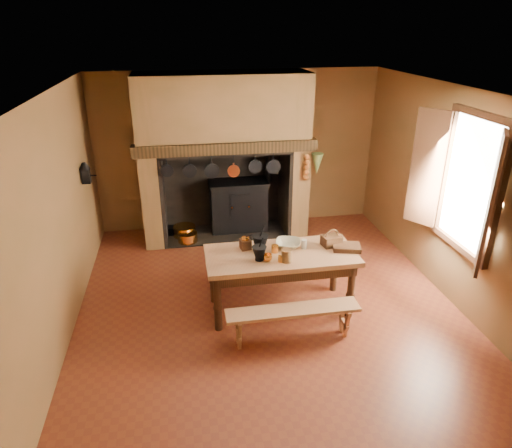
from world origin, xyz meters
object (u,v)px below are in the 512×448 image
Objects in this scene: work_table at (281,262)px; iron_range at (239,205)px; bench_front at (293,317)px; mixing_bowl at (288,244)px; coffee_grinder at (245,243)px; wicker_basket at (332,240)px.

iron_range is at bearing 94.05° from work_table.
mixing_bowl is at bearing 81.00° from bench_front.
coffee_grinder reaches higher than mixing_bowl.
wicker_basket is at bearing -6.14° from mixing_bowl.
mixing_bowl is at bearing -82.57° from iron_range.
mixing_bowl is (0.13, 0.85, 0.54)m from bench_front.
iron_range is 1.01× the size of bench_front.
coffee_grinder is at bearing 176.33° from mixing_bowl.
work_table is 9.45× the size of coffee_grinder.
bench_front is 4.81× the size of mixing_bowl.
bench_front is (0.00, -0.68, -0.36)m from work_table.
coffee_grinder is 1.13m from wicker_basket.
wicker_basket is at bearing 8.63° from work_table.
iron_range is 2.70m from wicker_basket.
wicker_basket is (0.89, -2.52, 0.42)m from iron_range.
coffee_grinder is at bearing 154.45° from work_table.
wicker_basket reaches higher than work_table.
coffee_grinder is at bearing 164.12° from wicker_basket.
mixing_bowl is 0.57m from wicker_basket.
iron_range is 2.47m from coffee_grinder.
iron_range is 4.83× the size of mixing_bowl.
work_table is 6.93× the size of wicker_basket.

